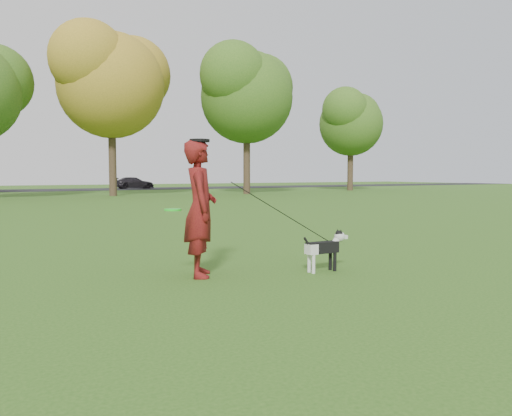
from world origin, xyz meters
TOP-DOWN VIEW (x-y plane):
  - ground at (0.00, 0.00)m, footprint 120.00×120.00m
  - road at (0.00, 40.00)m, footprint 120.00×7.00m
  - man at (-0.83, 0.34)m, footprint 0.68×0.82m
  - dog at (0.94, -0.24)m, footprint 0.81×0.16m
  - car_right at (9.05, 40.00)m, footprint 3.75×1.61m
  - man_held_items at (0.33, 0.02)m, footprint 2.43×0.72m
  - tree_row at (-1.43, 26.07)m, footprint 51.74×8.86m

SIDE VIEW (x-z plane):
  - ground at x=0.00m, z-range 0.00..0.00m
  - road at x=0.00m, z-range 0.00..0.02m
  - dog at x=0.94m, z-range 0.07..0.69m
  - car_right at x=9.05m, z-range 0.02..1.10m
  - man_held_items at x=0.33m, z-range 0.12..1.64m
  - man at x=-0.83m, z-range 0.00..1.93m
  - tree_row at x=-1.43m, z-range 1.40..13.41m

